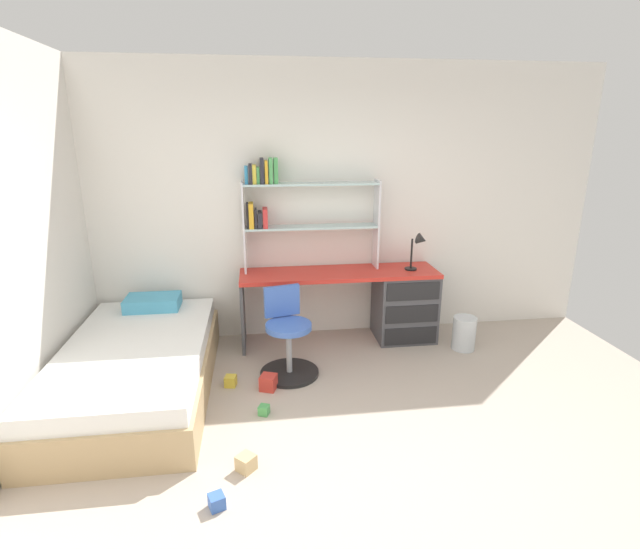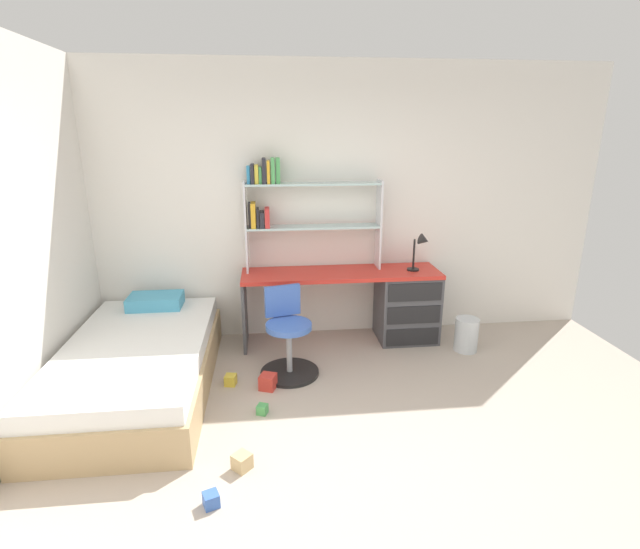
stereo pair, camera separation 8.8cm
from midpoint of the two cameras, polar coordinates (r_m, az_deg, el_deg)
name	(u,v)px [view 2 (the right image)]	position (r m, az deg, el deg)	size (l,w,h in m)	color
ground_plane	(377,488)	(3.20, 7.78, -24.15)	(5.64, 5.77, 0.02)	#B2A393
room_shell	(190,232)	(3.63, -14.65, 5.01)	(5.64, 5.77, 2.73)	white
desk	(391,301)	(4.90, 9.01, -3.22)	(1.96, 0.51, 0.74)	red
bookshelf_hutch	(292,204)	(4.63, -2.88, 8.41)	(1.33, 0.22, 1.10)	silver
desk_lamp	(422,246)	(4.76, 12.63, 3.35)	(0.20, 0.16, 0.38)	black
swivel_chair	(288,341)	(4.22, -3.26, -8.03)	(0.52, 0.52, 0.78)	black
bed_platform	(138,365)	(4.25, -20.47, -10.19)	(1.15, 2.08, 0.56)	tan
waste_bin	(466,335)	(4.91, 17.69, -6.90)	(0.23, 0.23, 0.33)	silver
toy_block_yellow_0	(231,380)	(4.20, -10.11, -12.38)	(0.09, 0.09, 0.09)	gold
toy_block_blue_1	(211,500)	(3.08, -12.09, -24.97)	(0.09, 0.09, 0.09)	#3860B7
toy_block_red_2	(268,382)	(4.09, -5.66, -12.72)	(0.13, 0.13, 0.13)	red
toy_block_natural_3	(242,462)	(3.29, -8.56, -21.37)	(0.10, 0.10, 0.10)	tan
toy_block_green_4	(262,409)	(3.79, -6.27, -15.82)	(0.07, 0.07, 0.07)	#479E51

